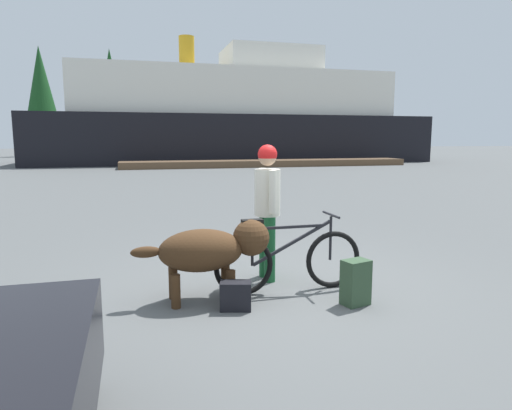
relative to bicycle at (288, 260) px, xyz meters
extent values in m
plane|color=#595B5B|center=(-0.07, 0.17, -0.37)|extent=(160.00, 160.00, 0.00)
torus|color=black|center=(0.56, 0.00, -0.03)|extent=(0.68, 0.06, 0.68)
torus|color=black|center=(-0.53, 0.00, -0.03)|extent=(0.68, 0.06, 0.68)
cube|color=black|center=(0.07, 0.00, 0.39)|extent=(0.70, 0.03, 0.03)
cube|color=black|center=(0.05, 0.00, 0.20)|extent=(0.95, 0.03, 0.49)
cylinder|color=black|center=(-0.43, 0.00, 0.18)|extent=(0.03, 0.03, 0.42)
cylinder|color=black|center=(0.52, 0.00, 0.23)|extent=(0.03, 0.03, 0.52)
cube|color=black|center=(-0.43, 0.00, 0.47)|extent=(0.24, 0.10, 0.06)
cylinder|color=black|center=(0.52, 0.00, 0.51)|extent=(0.03, 0.44, 0.03)
cube|color=slate|center=(-0.55, 0.00, 0.27)|extent=(0.36, 0.14, 0.02)
cylinder|color=#19592D|center=(-0.10, 0.63, 0.03)|extent=(0.14, 0.14, 0.81)
cylinder|color=#19592D|center=(-0.10, 0.41, 0.03)|extent=(0.14, 0.14, 0.81)
cylinder|color=silver|center=(-0.10, 0.52, 0.73)|extent=(0.32, 0.32, 0.58)
cylinder|color=silver|center=(-0.10, 0.74, 0.76)|extent=(0.09, 0.09, 0.51)
cylinder|color=silver|center=(-0.10, 0.30, 0.76)|extent=(0.09, 0.09, 0.51)
sphere|color=tan|center=(-0.10, 0.52, 1.17)|extent=(0.22, 0.22, 0.22)
sphere|color=red|center=(-0.10, 0.52, 1.20)|extent=(0.24, 0.24, 0.24)
ellipsoid|color=#472D19|center=(-1.01, -0.04, 0.19)|extent=(0.92, 0.54, 0.46)
sphere|color=#472D19|center=(-0.45, -0.04, 0.30)|extent=(0.41, 0.41, 0.41)
ellipsoid|color=#472D19|center=(-1.59, -0.04, 0.21)|extent=(0.32, 0.12, 0.12)
cylinder|color=#472D19|center=(-0.72, 0.11, -0.19)|extent=(0.10, 0.10, 0.36)
cylinder|color=#472D19|center=(-0.72, -0.19, -0.19)|extent=(0.10, 0.10, 0.36)
cylinder|color=#472D19|center=(-1.31, 0.11, -0.19)|extent=(0.10, 0.10, 0.36)
cylinder|color=#472D19|center=(-1.31, -0.19, -0.19)|extent=(0.10, 0.10, 0.36)
cube|color=#334C33|center=(0.56, -0.58, -0.13)|extent=(0.32, 0.27, 0.49)
cube|color=black|center=(-0.71, -0.39, -0.23)|extent=(0.36, 0.26, 0.30)
cube|color=brown|center=(6.52, 22.49, -0.17)|extent=(18.00, 2.03, 0.40)
cube|color=black|center=(5.74, 29.01, 1.30)|extent=(28.15, 8.77, 3.34)
cube|color=silver|center=(5.74, 29.01, 4.57)|extent=(22.52, 7.37, 3.20)
cube|color=silver|center=(8.56, 29.01, 7.07)|extent=(6.76, 5.26, 1.80)
cylinder|color=#BF8C19|center=(2.36, 29.01, 7.37)|extent=(1.10, 1.10, 2.40)
cylinder|color=#4C331E|center=(-9.92, 43.83, 1.35)|extent=(0.41, 0.41, 3.44)
cone|color=#19471E|center=(-9.92, 43.83, 6.59)|extent=(2.92, 2.92, 7.05)
cylinder|color=#4C331E|center=(3.60, 43.92, 1.04)|extent=(0.30, 0.30, 2.82)
cone|color=#143819|center=(3.60, 43.92, 6.12)|extent=(4.25, 4.25, 7.35)
cylinder|color=#4C331E|center=(14.20, 43.45, 1.12)|extent=(0.38, 0.38, 2.99)
cone|color=#143819|center=(14.20, 43.45, 6.51)|extent=(4.38, 4.38, 7.78)
cylinder|color=#4C331E|center=(-3.67, 48.50, 0.93)|extent=(0.49, 0.49, 2.61)
cone|color=#19471E|center=(-3.67, 48.50, 6.62)|extent=(3.42, 3.42, 8.76)
camera|label=1|loc=(-1.69, -4.80, 1.39)|focal=31.85mm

